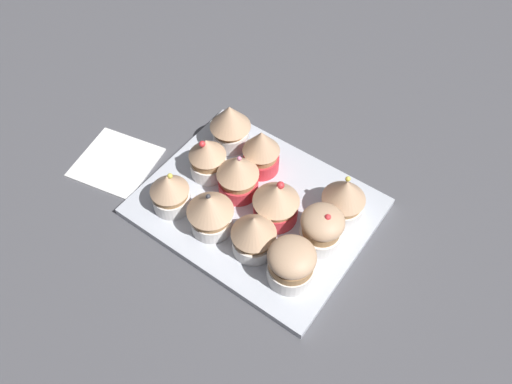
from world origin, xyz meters
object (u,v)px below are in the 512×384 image
(cupcake_1, at_px, (210,212))
(cupcake_2, at_px, (254,233))
(cupcake_7, at_px, (321,230))
(cupcake_6, at_px, (278,199))
(napkin, at_px, (116,162))
(cupcake_3, at_px, (291,263))
(cupcake_10, at_px, (344,198))
(cupcake_0, at_px, (170,191))
(cupcake_8, at_px, (230,125))
(cupcake_9, at_px, (261,151))
(baking_tray, at_px, (256,207))
(cupcake_4, at_px, (208,157))
(cupcake_5, at_px, (238,175))

(cupcake_1, bearing_deg, cupcake_2, 5.55)
(cupcake_1, height_order, cupcake_7, cupcake_1)
(cupcake_6, relative_size, napkin, 0.63)
(cupcake_3, height_order, cupcake_10, cupcake_10)
(cupcake_1, relative_size, cupcake_7, 1.06)
(cupcake_0, distance_m, cupcake_1, 0.07)
(cupcake_3, bearing_deg, cupcake_6, 134.04)
(cupcake_6, xyz_separation_m, cupcake_10, (0.07, 0.05, 0.00))
(cupcake_8, bearing_deg, cupcake_9, -11.17)
(baking_tray, relative_size, cupcake_4, 4.27)
(cupcake_8, distance_m, cupcake_10, 0.21)
(cupcake_6, relative_size, cupcake_9, 0.93)
(cupcake_5, bearing_deg, cupcake_7, -3.11)
(cupcake_2, height_order, cupcake_10, cupcake_10)
(cupcake_8, bearing_deg, cupcake_0, -88.10)
(cupcake_10, bearing_deg, cupcake_8, 175.77)
(cupcake_5, height_order, cupcake_9, cupcake_9)
(baking_tray, relative_size, cupcake_7, 4.60)
(cupcake_2, bearing_deg, baking_tray, 123.43)
(cupcake_10, bearing_deg, baking_tray, -151.25)
(cupcake_5, relative_size, napkin, 0.66)
(baking_tray, relative_size, cupcake_8, 4.03)
(baking_tray, xyz_separation_m, cupcake_8, (-0.10, 0.07, 0.05))
(cupcake_6, bearing_deg, cupcake_5, 179.78)
(cupcake_4, relative_size, cupcake_7, 1.08)
(cupcake_7, relative_size, napkin, 0.60)
(cupcake_0, distance_m, cupcake_2, 0.13)
(cupcake_5, xyz_separation_m, cupcake_7, (0.14, -0.01, -0.00))
(cupcake_0, distance_m, cupcake_7, 0.21)
(cupcake_6, bearing_deg, cupcake_4, 178.83)
(cupcake_3, bearing_deg, cupcake_9, 137.23)
(baking_tray, xyz_separation_m, cupcake_2, (0.04, -0.06, 0.04))
(cupcake_0, relative_size, cupcake_10, 0.93)
(cupcake_2, height_order, cupcake_9, cupcake_9)
(cupcake_7, bearing_deg, cupcake_10, 90.42)
(cupcake_0, xyz_separation_m, cupcake_6, (0.13, 0.07, 0.00))
(napkin, bearing_deg, cupcake_2, -0.73)
(cupcake_8, bearing_deg, cupcake_1, -62.18)
(cupcake_4, height_order, napkin, cupcake_4)
(cupcake_8, relative_size, cupcake_9, 1.01)
(cupcake_3, bearing_deg, cupcake_8, 145.57)
(cupcake_9, height_order, cupcake_10, cupcake_9)
(cupcake_3, relative_size, cupcake_7, 0.96)
(cupcake_0, bearing_deg, cupcake_7, 18.66)
(baking_tray, height_order, cupcake_0, cupcake_0)
(cupcake_6, distance_m, cupcake_10, 0.09)
(cupcake_0, bearing_deg, napkin, 173.76)
(cupcake_1, distance_m, cupcake_3, 0.13)
(cupcake_2, bearing_deg, napkin, 179.27)
(cupcake_7, relative_size, cupcake_10, 0.92)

